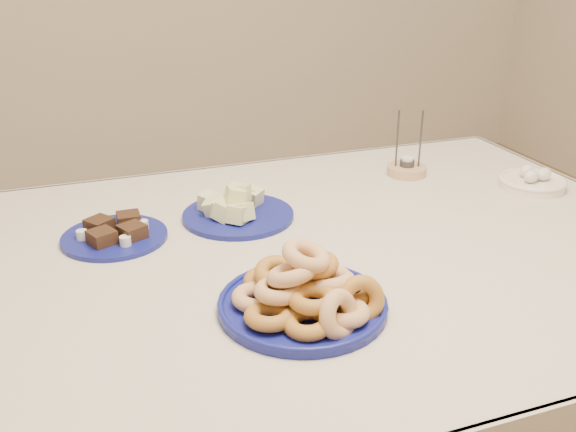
% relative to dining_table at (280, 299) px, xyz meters
% --- Properties ---
extents(dining_table, '(1.71, 1.11, 0.75)m').
position_rel_dining_table_xyz_m(dining_table, '(0.00, 0.00, 0.00)').
color(dining_table, brown).
rests_on(dining_table, ground).
extents(donut_platter, '(0.37, 0.37, 0.13)m').
position_rel_dining_table_xyz_m(donut_platter, '(-0.03, -0.22, 0.14)').
color(donut_platter, navy).
rests_on(donut_platter, dining_table).
extents(melon_plate, '(0.28, 0.28, 0.08)m').
position_rel_dining_table_xyz_m(melon_plate, '(-0.03, 0.20, 0.13)').
color(melon_plate, navy).
rests_on(melon_plate, dining_table).
extents(brownie_plate, '(0.27, 0.27, 0.04)m').
position_rel_dining_table_xyz_m(brownie_plate, '(-0.30, 0.18, 0.12)').
color(brownie_plate, navy).
rests_on(brownie_plate, dining_table).
extents(candle_holder, '(0.14, 0.14, 0.17)m').
position_rel_dining_table_xyz_m(candle_holder, '(0.46, 0.32, 0.12)').
color(candle_holder, tan).
rests_on(candle_holder, dining_table).
extents(egg_bowl, '(0.20, 0.20, 0.05)m').
position_rel_dining_table_xyz_m(egg_bowl, '(0.71, 0.12, 0.12)').
color(egg_bowl, white).
rests_on(egg_bowl, dining_table).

